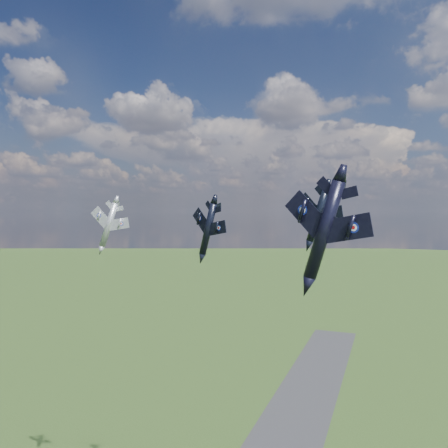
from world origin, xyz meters
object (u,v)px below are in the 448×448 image
at_px(jet_lead_navy, 208,229).
at_px(jet_left_silver, 109,225).
at_px(jet_high_navy, 318,215).
at_px(jet_right_navy, 324,230).

distance_m(jet_lead_navy, jet_left_silver, 23.42).
xyz_separation_m(jet_lead_navy, jet_high_navy, (23.06, 0.99, 3.09)).
height_order(jet_lead_navy, jet_right_navy, jet_right_navy).
bearing_deg(jet_high_navy, jet_lead_navy, -158.44).
height_order(jet_right_navy, jet_left_silver, jet_right_navy).
xyz_separation_m(jet_right_navy, jet_left_silver, (-52.82, 34.02, -0.99)).
relative_size(jet_right_navy, jet_high_navy, 1.02).
height_order(jet_high_navy, jet_left_silver, jet_high_navy).
bearing_deg(jet_lead_navy, jet_left_silver, -148.93).
bearing_deg(jet_lead_navy, jet_right_navy, -27.15).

